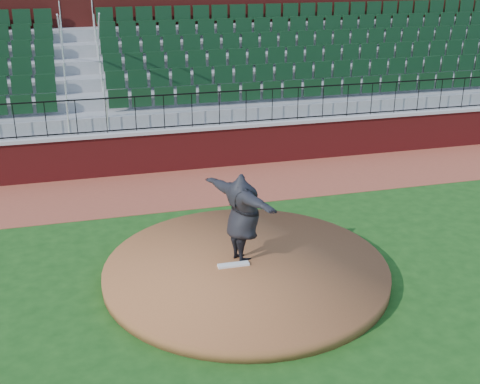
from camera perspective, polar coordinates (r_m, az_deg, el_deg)
ground at (r=12.53m, az=1.79°, el=-7.99°), size 90.00×90.00×0.00m
warning_track at (r=17.28m, az=-3.34°, el=0.60°), size 34.00×3.20×0.01m
field_wall at (r=18.57m, az=-4.39°, el=4.02°), size 34.00×0.35×1.20m
wall_cap at (r=18.39m, az=-4.45°, el=5.95°), size 34.00×0.45×0.10m
wall_railing at (r=18.25m, az=-4.50°, el=7.61°), size 34.00×0.05×1.00m
seating_stands at (r=20.77m, az=-5.97°, el=10.68°), size 34.00×5.10×4.60m
concourse_wall at (r=23.42m, az=-7.16°, el=12.98°), size 34.00×0.50×5.50m
pitchers_mound at (r=12.54m, az=0.57°, el=-7.31°), size 5.77×5.77×0.25m
pitching_rubber at (r=12.43m, az=-0.62°, el=-6.80°), size 0.64×0.17×0.04m
pitcher at (r=12.30m, az=0.22°, el=-2.37°), size 1.41×2.38×1.88m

